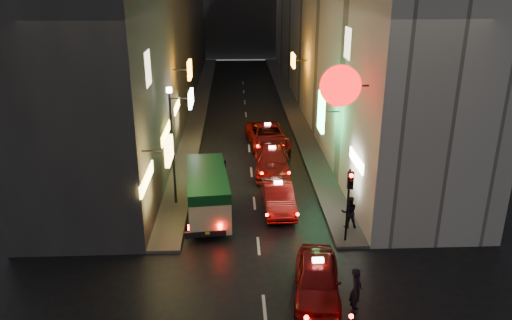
{
  "coord_description": "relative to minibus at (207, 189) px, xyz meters",
  "views": [
    {
      "loc": [
        -0.99,
        -11.34,
        11.64
      ],
      "look_at": [
        0.09,
        13.0,
        2.49
      ],
      "focal_mm": 35.0,
      "sensor_mm": 36.0,
      "label": 1
    }
  ],
  "objects": [
    {
      "name": "traffic_light",
      "position": [
        6.42,
        -3.13,
        1.17
      ],
      "size": [
        0.26,
        0.43,
        3.5
      ],
      "color": "black",
      "rests_on": "sidewalk_right"
    },
    {
      "name": "lamp_post",
      "position": [
        -1.78,
        1.4,
        2.21
      ],
      "size": [
        0.28,
        0.28,
        6.22
      ],
      "color": "black",
      "rests_on": "sidewalk_left"
    },
    {
      "name": "taxi_second",
      "position": [
        3.63,
        0.67,
        -0.69
      ],
      "size": [
        2.27,
        5.25,
        1.82
      ],
      "color": "maroon",
      "rests_on": "ground"
    },
    {
      "name": "taxi_near",
      "position": [
        4.47,
        -6.89,
        -0.66
      ],
      "size": [
        2.91,
        5.61,
        1.88
      ],
      "color": "maroon",
      "rests_on": "ground"
    },
    {
      "name": "taxi_third",
      "position": [
        3.71,
        5.95,
        -0.63
      ],
      "size": [
        2.54,
        5.64,
        1.93
      ],
      "color": "maroon",
      "rests_on": "ground"
    },
    {
      "name": "pedestrian_crossing",
      "position": [
        5.72,
        -7.9,
        -0.5
      ],
      "size": [
        0.62,
        0.77,
        2.03
      ],
      "primitive_type": "imported",
      "rotation": [
        0.0,
        0.0,
        1.25
      ],
      "color": "black",
      "rests_on": "ground"
    },
    {
      "name": "sidewalk_left",
      "position": [
        -1.83,
        22.4,
        -1.44
      ],
      "size": [
        1.5,
        52.0,
        0.15
      ],
      "primitive_type": "cube",
      "color": "#43413E",
      "rests_on": "ground"
    },
    {
      "name": "taxi_far",
      "position": [
        3.75,
        10.75,
        -0.59
      ],
      "size": [
        2.97,
        6.02,
        2.02
      ],
      "color": "maroon",
      "rests_on": "ground"
    },
    {
      "name": "pedestrian_sidewalk",
      "position": [
        6.83,
        -1.75,
        -0.46
      ],
      "size": [
        0.69,
        0.44,
        1.81
      ],
      "primitive_type": "imported",
      "rotation": [
        0.0,
        0.0,
        3.16
      ],
      "color": "black",
      "rests_on": "sidewalk_right"
    },
    {
      "name": "building_right",
      "position": [
        10.42,
        22.39,
        7.48
      ],
      "size": [
        8.21,
        52.0,
        18.0
      ],
      "color": "#B6B2A7",
      "rests_on": "ground"
    },
    {
      "name": "sidewalk_right",
      "position": [
        6.67,
        22.4,
        -1.44
      ],
      "size": [
        1.5,
        52.0,
        0.15
      ],
      "primitive_type": "cube",
      "color": "#43413E",
      "rests_on": "ground"
    },
    {
      "name": "minibus",
      "position": [
        0.0,
        0.0,
        0.0
      ],
      "size": [
        2.47,
        5.75,
        2.4
      ],
      "color": "#DBC389",
      "rests_on": "ground"
    },
    {
      "name": "building_left",
      "position": [
        -5.58,
        22.39,
        7.48
      ],
      "size": [
        7.42,
        52.12,
        18.0
      ],
      "color": "#393634",
      "rests_on": "ground"
    }
  ]
}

